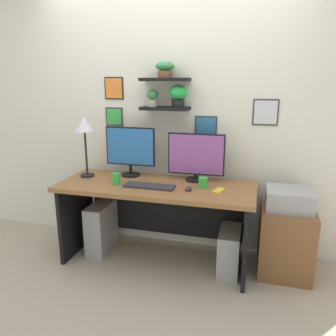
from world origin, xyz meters
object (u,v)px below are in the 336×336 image
(monitor_left, at_px, (130,149))
(desk_lamp, at_px, (84,129))
(pen_cup, at_px, (116,179))
(computer_tower_right, at_px, (229,250))
(coffee_mug, at_px, (203,183))
(printer, at_px, (289,199))
(computer_tower_left, at_px, (101,227))
(desk, at_px, (158,204))
(computer_mouse, at_px, (189,189))
(keyboard, at_px, (149,186))
(cell_phone, at_px, (219,190))
(drawer_cabinet, at_px, (285,240))
(monitor_right, at_px, (196,157))

(monitor_left, xyz_separation_m, desk_lamp, (-0.39, -0.14, 0.20))
(monitor_left, distance_m, pen_cup, 0.36)
(computer_tower_right, bearing_deg, coffee_mug, 176.43)
(printer, distance_m, computer_tower_left, 1.78)
(desk, xyz_separation_m, computer_mouse, (0.32, -0.14, 0.22))
(keyboard, xyz_separation_m, cell_phone, (0.59, 0.06, -0.01))
(drawer_cabinet, relative_size, printer, 1.55)
(keyboard, bearing_deg, desk, 78.33)
(cell_phone, relative_size, computer_tower_right, 0.35)
(monitor_left, relative_size, computer_tower_left, 1.02)
(desk, relative_size, drawer_cabinet, 2.95)
(cell_phone, bearing_deg, monitor_right, 149.95)
(keyboard, relative_size, computer_tower_left, 0.92)
(computer_mouse, bearing_deg, pen_cup, 179.51)
(printer, bearing_deg, computer_mouse, -165.77)
(coffee_mug, xyz_separation_m, computer_tower_left, (-1.01, 0.04, -0.56))
(drawer_cabinet, xyz_separation_m, printer, (0.00, 0.00, 0.38))
(computer_mouse, xyz_separation_m, drawer_cabinet, (0.83, 0.21, -0.47))
(computer_tower_left, bearing_deg, monitor_left, 29.75)
(monitor_left, xyz_separation_m, computer_mouse, (0.63, -0.30, -0.24))
(keyboard, xyz_separation_m, coffee_mug, (0.45, 0.11, 0.04))
(monitor_left, distance_m, cell_phone, 0.95)
(cell_phone, relative_size, drawer_cabinet, 0.24)
(computer_mouse, height_order, desk_lamp, desk_lamp)
(monitor_right, height_order, pen_cup, monitor_right)
(monitor_right, height_order, printer, monitor_right)
(desk, bearing_deg, computer_tower_right, -4.36)
(computer_mouse, distance_m, computer_tower_right, 0.68)
(desk, height_order, drawer_cabinet, desk)
(desk, distance_m, drawer_cabinet, 1.17)
(computer_mouse, bearing_deg, computer_tower_left, 170.78)
(monitor_left, relative_size, computer_mouse, 5.41)
(desk_lamp, xyz_separation_m, cell_phone, (1.27, -0.11, -0.46))
(desk, distance_m, pen_cup, 0.45)
(keyboard, relative_size, pen_cup, 4.40)
(computer_tower_left, bearing_deg, pen_cup, -29.81)
(desk, distance_m, computer_tower_right, 0.76)
(computer_tower_left, bearing_deg, desk, -0.64)
(desk_lamp, relative_size, computer_tower_right, 1.44)
(computer_mouse, distance_m, pen_cup, 0.66)
(cell_phone, height_order, drawer_cabinet, cell_phone)
(monitor_left, xyz_separation_m, drawer_cabinet, (1.46, -0.09, -0.71))
(keyboard, height_order, pen_cup, pen_cup)
(computer_mouse, relative_size, drawer_cabinet, 0.15)
(computer_mouse, relative_size, pen_cup, 0.90)
(desk, height_order, computer_mouse, computer_mouse)
(monitor_right, bearing_deg, pen_cup, -155.92)
(computer_tower_right, bearing_deg, drawer_cabinet, 14.50)
(computer_mouse, distance_m, desk_lamp, 1.13)
(monitor_right, xyz_separation_m, keyboard, (-0.35, -0.31, -0.21))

